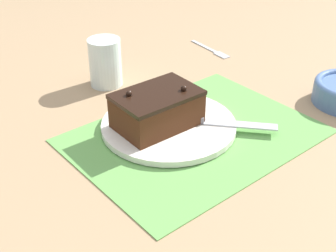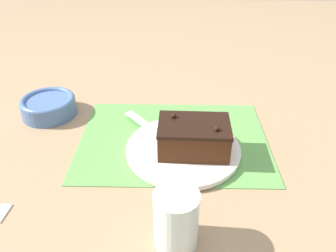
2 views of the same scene
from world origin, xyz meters
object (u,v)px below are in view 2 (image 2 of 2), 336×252
Objects in this scene: chocolate_cake at (194,137)px; drinking_glass at (177,219)px; cake_plate at (184,149)px; serving_knife at (161,134)px; small_bowl at (49,106)px.

chocolate_cake is 0.24m from drinking_glass.
chocolate_cake is (-0.02, 0.01, 0.04)m from cake_plate.
serving_knife is 1.55× the size of drinking_glass.
cake_plate is 0.40m from small_bowl.
serving_knife is at bearing -82.62° from drinking_glass.
chocolate_cake is 0.94× the size of serving_knife.
chocolate_cake is at bearing -75.56° from serving_knife.
cake_plate is 2.41× the size of drinking_glass.
serving_knife is 0.33m from small_bowl.
serving_knife is 0.30m from drinking_glass.
small_bowl is at bearing -24.14° from cake_plate.
drinking_glass is (-0.04, 0.29, 0.03)m from serving_knife.
chocolate_cake is 0.10m from serving_knife.
serving_knife is at bearing 159.09° from small_bowl.
chocolate_cake is 0.43m from small_bowl.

